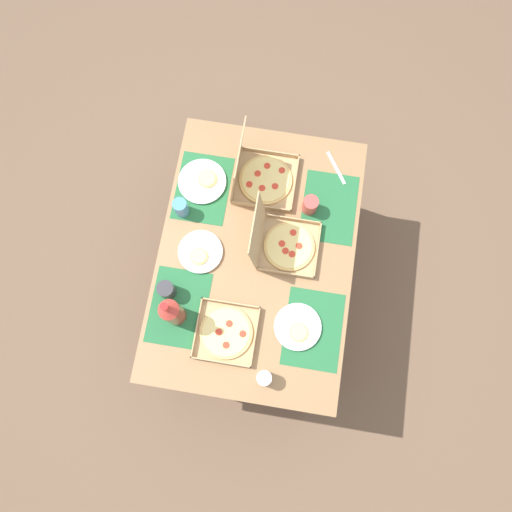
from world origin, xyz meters
name	(u,v)px	position (x,y,z in m)	size (l,w,h in m)	color
ground_plane	(256,284)	(0.00, 0.00, 0.00)	(6.00, 6.00, 0.00)	brown
dining_table	(256,261)	(0.00, 0.00, 0.62)	(1.33, 0.93, 0.73)	#3F3328
placemat_near_left	(313,329)	(-0.30, -0.31, 0.73)	(0.36, 0.26, 0.00)	#236638
placemat_near_right	(329,207)	(0.30, -0.31, 0.73)	(0.36, 0.26, 0.00)	#236638
placemat_far_left	(179,307)	(-0.30, 0.31, 0.73)	(0.36, 0.26, 0.00)	#236638
placemat_far_right	(203,188)	(0.30, 0.31, 0.73)	(0.36, 0.26, 0.00)	#236638
pizza_box_edge_far	(260,176)	(0.39, 0.04, 0.78)	(0.30, 0.30, 0.33)	tan
pizza_box_center	(282,243)	(0.07, -0.11, 0.78)	(0.27, 0.31, 0.31)	tan
pizza_box_corner_right	(226,332)	(-0.38, 0.08, 0.74)	(0.27, 0.27, 0.04)	tan
plate_far_left	(298,327)	(-0.30, -0.24, 0.74)	(0.22, 0.22, 0.03)	white
plate_far_right	(203,181)	(0.33, 0.32, 0.74)	(0.24, 0.24, 0.03)	white
plate_near_right	(200,252)	(-0.03, 0.26, 0.74)	(0.21, 0.21, 0.03)	white
soda_bottle	(172,312)	(-0.34, 0.31, 0.86)	(0.09, 0.09, 0.32)	#B2382D
cup_clear_right	(167,290)	(-0.24, 0.38, 0.78)	(0.08, 0.08, 0.10)	#333338
cup_red	(181,208)	(0.16, 0.39, 0.78)	(0.07, 0.07, 0.11)	teal
cup_spare	(264,378)	(-0.55, -0.12, 0.78)	(0.07, 0.07, 0.10)	silver
cup_dark	(310,205)	(0.28, -0.22, 0.78)	(0.07, 0.07, 0.10)	#BF4742
fork_by_far_right	(336,168)	(0.51, -0.32, 0.73)	(0.19, 0.02, 0.01)	#B7B7BC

